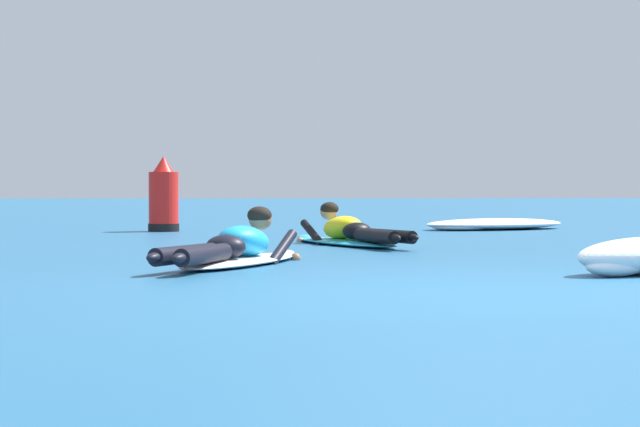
% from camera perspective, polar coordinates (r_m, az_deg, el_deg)
% --- Properties ---
extents(ground_plane, '(120.00, 120.00, 0.00)m').
position_cam_1_polar(ground_plane, '(16.77, -1.25, -0.93)').
color(ground_plane, '#235B84').
extents(surfer_near, '(1.52, 2.45, 0.53)m').
position_cam_1_polar(surfer_near, '(9.29, -4.36, -1.86)').
color(surfer_near, white).
rests_on(surfer_near, ground).
extents(surfer_far, '(1.22, 2.70, 0.53)m').
position_cam_1_polar(surfer_far, '(12.59, 1.50, -1.06)').
color(surfer_far, '#2DB2D1').
rests_on(surfer_far, ground).
extents(whitewater_mid_right, '(2.80, 2.06, 0.18)m').
position_cam_1_polar(whitewater_mid_right, '(17.81, 9.02, -0.55)').
color(whitewater_mid_right, white).
rests_on(whitewater_mid_right, ground).
extents(channel_marker_buoy, '(0.47, 0.47, 1.14)m').
position_cam_1_polar(channel_marker_buoy, '(16.89, -8.09, 0.65)').
color(channel_marker_buoy, red).
rests_on(channel_marker_buoy, ground).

